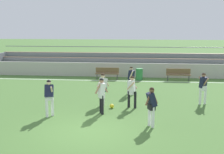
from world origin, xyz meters
name	(u,v)px	position (x,y,z in m)	size (l,w,h in m)	color
ground_plane	(88,131)	(0.00, 0.00, 0.00)	(160.00, 160.00, 0.00)	#477033
field_line_sideline	(115,81)	(0.00, 11.17, 0.00)	(44.00, 0.12, 0.01)	white
sideline_wall	(118,70)	(0.00, 13.00, 0.56)	(48.00, 0.16, 1.13)	#BCB7AD
bleacher_stand	(134,62)	(1.20, 15.35, 0.92)	(24.45, 2.52, 2.20)	#897051
bench_far_left	(178,73)	(4.68, 11.76, 0.55)	(1.80, 0.40, 0.90)	brown
bench_near_wall_gap	(107,72)	(-0.70, 11.76, 0.55)	(1.80, 0.40, 0.90)	brown
trash_bin	(139,74)	(1.77, 11.75, 0.44)	(0.52, 0.52, 0.88)	#2D7F3D
player_white_challenging	(132,89)	(1.55, 3.69, 0.96)	(0.54, 0.56, 1.63)	black
player_white_trailing_run	(103,86)	(0.04, 4.05, 0.99)	(0.65, 0.50, 1.67)	white
player_dark_on_ball	(131,78)	(1.37, 6.82, 1.00)	(0.47, 0.63, 1.67)	white
player_dark_deep_cover	(49,95)	(-2.11, 1.81, 1.01)	(0.46, 0.63, 1.70)	white
player_dark_pressing_high	(203,86)	(5.21, 4.80, 1.00)	(0.47, 0.67, 1.67)	white
player_white_dropping_back	(102,93)	(0.18, 2.50, 1.01)	(0.61, 0.47, 1.69)	black
player_dark_overlapping	(152,103)	(2.46, 0.86, 0.98)	(0.55, 0.49, 1.65)	white
soccer_ball	(112,106)	(0.56, 3.50, 0.11)	(0.22, 0.22, 0.22)	yellow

